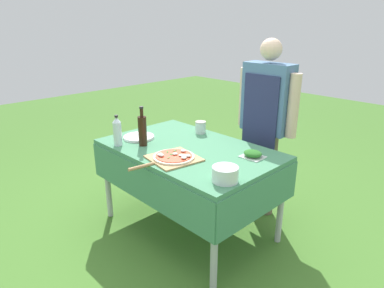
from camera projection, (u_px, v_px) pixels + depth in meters
name	position (u px, v px, depth m)	size (l,w,h in m)	color
ground_plane	(189.00, 227.00, 2.92)	(12.00, 12.00, 0.00)	#477A2D
prep_table	(189.00, 157.00, 2.70)	(1.40, 0.89, 0.73)	#478960
person_cook	(266.00, 115.00, 2.89)	(0.58, 0.19, 1.54)	#70604C
pizza_on_peel	(173.00, 157.00, 2.44)	(0.37, 0.54, 0.05)	tan
oil_bottle	(142.00, 130.00, 2.68)	(0.07, 0.07, 0.32)	black
water_bottle	(117.00, 131.00, 2.69)	(0.07, 0.07, 0.25)	silver
herb_container	(253.00, 154.00, 2.48)	(0.17, 0.15, 0.05)	silver
mixing_tub	(225.00, 174.00, 2.10)	(0.17, 0.17, 0.10)	silver
plate_stack	(139.00, 137.00, 2.88)	(0.26, 0.26, 0.02)	white
sauce_jar	(201.00, 128.00, 3.00)	(0.09, 0.09, 0.11)	silver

